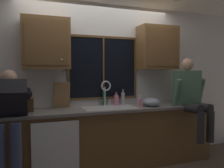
{
  "coord_description": "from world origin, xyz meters",
  "views": [
    {
      "loc": [
        -1.07,
        -3.59,
        1.48
      ],
      "look_at": [
        0.13,
        -0.3,
        1.28
      ],
      "focal_mm": 37.17,
      "sensor_mm": 36.0,
      "label": 1
    }
  ],
  "objects_px": {
    "soap_dispenser": "(140,103)",
    "person_standing": "(8,116)",
    "cutting_board": "(62,95)",
    "knife_block": "(29,104)",
    "bottle_tall_clear": "(116,100)",
    "person_sitting_on_counter": "(191,94)",
    "bottle_amber_small": "(104,98)",
    "bottle_green_glass": "(123,98)",
    "mixing_bowl": "(151,102)"
  },
  "relations": [
    {
      "from": "soap_dispenser",
      "to": "bottle_tall_clear",
      "type": "relative_size",
      "value": 0.83
    },
    {
      "from": "person_sitting_on_counter",
      "to": "bottle_amber_small",
      "type": "xyz_separation_m",
      "value": [
        -1.29,
        0.51,
        -0.06
      ]
    },
    {
      "from": "cutting_board",
      "to": "bottle_tall_clear",
      "type": "relative_size",
      "value": 1.77
    },
    {
      "from": "soap_dispenser",
      "to": "bottle_amber_small",
      "type": "bearing_deg",
      "value": 140.37
    },
    {
      "from": "person_standing",
      "to": "cutting_board",
      "type": "xyz_separation_m",
      "value": [
        0.7,
        0.49,
        0.17
      ]
    },
    {
      "from": "knife_block",
      "to": "soap_dispenser",
      "type": "distance_m",
      "value": 1.6
    },
    {
      "from": "person_sitting_on_counter",
      "to": "mixing_bowl",
      "type": "height_order",
      "value": "person_sitting_on_counter"
    },
    {
      "from": "knife_block",
      "to": "bottle_tall_clear",
      "type": "distance_m",
      "value": 1.34
    },
    {
      "from": "knife_block",
      "to": "cutting_board",
      "type": "height_order",
      "value": "cutting_board"
    },
    {
      "from": "cutting_board",
      "to": "bottle_green_glass",
      "type": "distance_m",
      "value": 0.99
    },
    {
      "from": "person_sitting_on_counter",
      "to": "bottle_amber_small",
      "type": "distance_m",
      "value": 1.39
    },
    {
      "from": "bottle_tall_clear",
      "to": "bottle_amber_small",
      "type": "height_order",
      "value": "bottle_amber_small"
    },
    {
      "from": "bottle_tall_clear",
      "to": "bottle_amber_small",
      "type": "distance_m",
      "value": 0.2
    },
    {
      "from": "bottle_green_glass",
      "to": "bottle_amber_small",
      "type": "bearing_deg",
      "value": 171.25
    },
    {
      "from": "bottle_amber_small",
      "to": "person_sitting_on_counter",
      "type": "bearing_deg",
      "value": -21.41
    },
    {
      "from": "person_sitting_on_counter",
      "to": "knife_block",
      "type": "relative_size",
      "value": 3.92
    },
    {
      "from": "soap_dispenser",
      "to": "bottle_green_glass",
      "type": "xyz_separation_m",
      "value": [
        -0.14,
        0.33,
        0.04
      ]
    },
    {
      "from": "person_standing",
      "to": "mixing_bowl",
      "type": "bearing_deg",
      "value": 4.76
    },
    {
      "from": "knife_block",
      "to": "bottle_tall_clear",
      "type": "relative_size",
      "value": 1.46
    },
    {
      "from": "cutting_board",
      "to": "soap_dispenser",
      "type": "distance_m",
      "value": 1.18
    },
    {
      "from": "person_standing",
      "to": "cutting_board",
      "type": "relative_size",
      "value": 3.81
    },
    {
      "from": "bottle_green_glass",
      "to": "person_standing",
      "type": "bearing_deg",
      "value": -164.46
    },
    {
      "from": "person_sitting_on_counter",
      "to": "cutting_board",
      "type": "relative_size",
      "value": 3.22
    },
    {
      "from": "cutting_board",
      "to": "bottle_amber_small",
      "type": "xyz_separation_m",
      "value": [
        0.68,
        0.03,
        -0.07
      ]
    },
    {
      "from": "person_standing",
      "to": "bottle_green_glass",
      "type": "relative_size",
      "value": 5.71
    },
    {
      "from": "soap_dispenser",
      "to": "bottle_tall_clear",
      "type": "distance_m",
      "value": 0.4
    },
    {
      "from": "person_standing",
      "to": "cutting_board",
      "type": "distance_m",
      "value": 0.88
    },
    {
      "from": "bottle_amber_small",
      "to": "bottle_tall_clear",
      "type": "bearing_deg",
      "value": -21.07
    },
    {
      "from": "cutting_board",
      "to": "mixing_bowl",
      "type": "distance_m",
      "value": 1.39
    },
    {
      "from": "person_standing",
      "to": "mixing_bowl",
      "type": "height_order",
      "value": "person_standing"
    },
    {
      "from": "person_sitting_on_counter",
      "to": "knife_block",
      "type": "bearing_deg",
      "value": 173.4
    },
    {
      "from": "person_sitting_on_counter",
      "to": "knife_block",
      "type": "distance_m",
      "value": 2.45
    },
    {
      "from": "person_standing",
      "to": "person_sitting_on_counter",
      "type": "relative_size",
      "value": 1.18
    },
    {
      "from": "knife_block",
      "to": "cutting_board",
      "type": "relative_size",
      "value": 0.82
    },
    {
      "from": "mixing_bowl",
      "to": "bottle_amber_small",
      "type": "distance_m",
      "value": 0.76
    },
    {
      "from": "knife_block",
      "to": "mixing_bowl",
      "type": "xyz_separation_m",
      "value": [
        1.81,
        -0.12,
        -0.05
      ]
    },
    {
      "from": "soap_dispenser",
      "to": "person_standing",
      "type": "bearing_deg",
      "value": -175.48
    },
    {
      "from": "soap_dispenser",
      "to": "bottle_tall_clear",
      "type": "height_order",
      "value": "bottle_tall_clear"
    },
    {
      "from": "person_standing",
      "to": "mixing_bowl",
      "type": "relative_size",
      "value": 5.4
    },
    {
      "from": "person_standing",
      "to": "knife_block",
      "type": "bearing_deg",
      "value": 51.17
    },
    {
      "from": "mixing_bowl",
      "to": "bottle_green_glass",
      "type": "height_order",
      "value": "bottle_green_glass"
    },
    {
      "from": "knife_block",
      "to": "cutting_board",
      "type": "bearing_deg",
      "value": 23.01
    },
    {
      "from": "knife_block",
      "to": "bottle_green_glass",
      "type": "relative_size",
      "value": 1.23
    },
    {
      "from": "mixing_bowl",
      "to": "bottle_tall_clear",
      "type": "bearing_deg",
      "value": 150.25
    },
    {
      "from": "person_standing",
      "to": "soap_dispenser",
      "type": "relative_size",
      "value": 8.12
    },
    {
      "from": "person_standing",
      "to": "soap_dispenser",
      "type": "distance_m",
      "value": 1.84
    },
    {
      "from": "person_standing",
      "to": "knife_block",
      "type": "relative_size",
      "value": 4.64
    },
    {
      "from": "mixing_bowl",
      "to": "bottle_green_glass",
      "type": "relative_size",
      "value": 1.06
    },
    {
      "from": "bottle_green_glass",
      "to": "bottle_amber_small",
      "type": "relative_size",
      "value": 0.88
    },
    {
      "from": "knife_block",
      "to": "bottle_green_glass",
      "type": "height_order",
      "value": "knife_block"
    }
  ]
}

